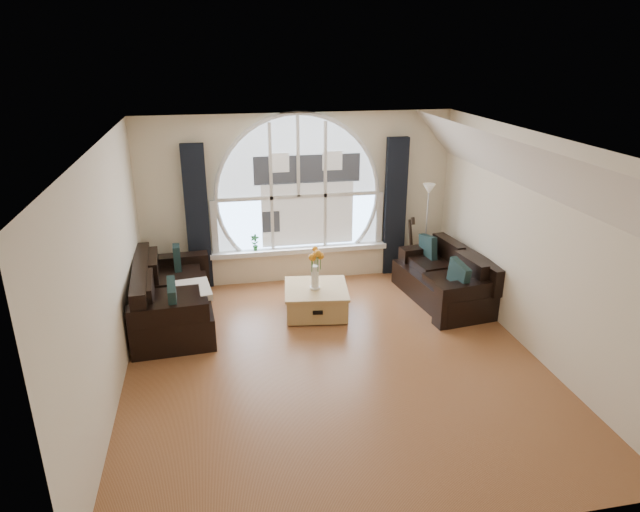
{
  "coord_description": "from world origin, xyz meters",
  "views": [
    {
      "loc": [
        -1.32,
        -5.87,
        3.67
      ],
      "look_at": [
        0.0,
        0.9,
        1.05
      ],
      "focal_mm": 31.36,
      "sensor_mm": 36.0,
      "label": 1
    }
  ],
  "objects_px": {
    "vase_flowers": "(315,263)",
    "coffee_chest": "(316,299)",
    "potted_plant": "(255,242)",
    "floor_lamp": "(426,232)",
    "guitar": "(409,246)",
    "sofa_left": "(173,296)",
    "sofa_right": "(444,276)"
  },
  "relations": [
    {
      "from": "coffee_chest",
      "to": "guitar",
      "type": "height_order",
      "value": "guitar"
    },
    {
      "from": "sofa_left",
      "to": "coffee_chest",
      "type": "height_order",
      "value": "sofa_left"
    },
    {
      "from": "vase_flowers",
      "to": "floor_lamp",
      "type": "bearing_deg",
      "value": 25.94
    },
    {
      "from": "sofa_left",
      "to": "floor_lamp",
      "type": "distance_m",
      "value": 4.12
    },
    {
      "from": "coffee_chest",
      "to": "floor_lamp",
      "type": "bearing_deg",
      "value": 33.17
    },
    {
      "from": "sofa_right",
      "to": "vase_flowers",
      "type": "relative_size",
      "value": 2.52
    },
    {
      "from": "floor_lamp",
      "to": "potted_plant",
      "type": "xyz_separation_m",
      "value": [
        -2.77,
        0.35,
        -0.12
      ]
    },
    {
      "from": "potted_plant",
      "to": "floor_lamp",
      "type": "bearing_deg",
      "value": -7.17
    },
    {
      "from": "coffee_chest",
      "to": "floor_lamp",
      "type": "height_order",
      "value": "floor_lamp"
    },
    {
      "from": "sofa_left",
      "to": "floor_lamp",
      "type": "bearing_deg",
      "value": 8.38
    },
    {
      "from": "coffee_chest",
      "to": "vase_flowers",
      "type": "relative_size",
      "value": 1.28
    },
    {
      "from": "coffee_chest",
      "to": "vase_flowers",
      "type": "xyz_separation_m",
      "value": [
        -0.02,
        -0.02,
        0.57
      ]
    },
    {
      "from": "guitar",
      "to": "sofa_right",
      "type": "bearing_deg",
      "value": -94.41
    },
    {
      "from": "sofa_right",
      "to": "vase_flowers",
      "type": "xyz_separation_m",
      "value": [
        -2.0,
        -0.09,
        0.39
      ]
    },
    {
      "from": "sofa_right",
      "to": "potted_plant",
      "type": "relative_size",
      "value": 6.6
    },
    {
      "from": "vase_flowers",
      "to": "potted_plant",
      "type": "bearing_deg",
      "value": 118.8
    },
    {
      "from": "sofa_left",
      "to": "vase_flowers",
      "type": "height_order",
      "value": "vase_flowers"
    },
    {
      "from": "vase_flowers",
      "to": "potted_plant",
      "type": "height_order",
      "value": "vase_flowers"
    },
    {
      "from": "guitar",
      "to": "coffee_chest",
      "type": "bearing_deg",
      "value": -164.45
    },
    {
      "from": "sofa_left",
      "to": "floor_lamp",
      "type": "height_order",
      "value": "floor_lamp"
    },
    {
      "from": "sofa_right",
      "to": "floor_lamp",
      "type": "bearing_deg",
      "value": 80.72
    },
    {
      "from": "sofa_left",
      "to": "potted_plant",
      "type": "bearing_deg",
      "value": 40.45
    },
    {
      "from": "potted_plant",
      "to": "guitar",
      "type": "bearing_deg",
      "value": -5.21
    },
    {
      "from": "vase_flowers",
      "to": "coffee_chest",
      "type": "bearing_deg",
      "value": 49.26
    },
    {
      "from": "guitar",
      "to": "floor_lamp",
      "type": "bearing_deg",
      "value": -42.28
    },
    {
      "from": "guitar",
      "to": "vase_flowers",
      "type": "bearing_deg",
      "value": -164.18
    },
    {
      "from": "floor_lamp",
      "to": "potted_plant",
      "type": "bearing_deg",
      "value": 172.83
    },
    {
      "from": "vase_flowers",
      "to": "floor_lamp",
      "type": "height_order",
      "value": "floor_lamp"
    },
    {
      "from": "vase_flowers",
      "to": "guitar",
      "type": "relative_size",
      "value": 0.66
    },
    {
      "from": "sofa_right",
      "to": "sofa_left",
      "type": "bearing_deg",
      "value": 172.08
    },
    {
      "from": "coffee_chest",
      "to": "guitar",
      "type": "bearing_deg",
      "value": 38.88
    },
    {
      "from": "floor_lamp",
      "to": "sofa_right",
      "type": "bearing_deg",
      "value": -91.9
    }
  ]
}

